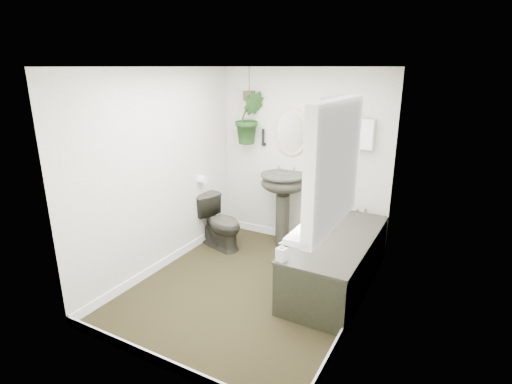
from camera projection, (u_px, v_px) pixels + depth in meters
The scene contains 22 objects.
floor at pixel (249, 288), 4.36m from camera, with size 2.30×2.80×0.02m, color black.
ceiling at pixel (248, 66), 3.66m from camera, with size 2.30×2.80×0.02m, color white.
wall_back at pixel (302, 159), 5.19m from camera, with size 2.30×0.02×2.30m, color silver.
wall_front at pixel (151, 237), 2.83m from camera, with size 2.30×0.02×2.30m, color silver.
wall_left at pixel (160, 172), 4.54m from camera, with size 0.02×2.80×2.30m, color silver.
wall_right at pixel (364, 205), 3.48m from camera, with size 0.02×2.80×2.30m, color silver.
skirting at pixel (249, 283), 4.34m from camera, with size 2.30×2.80×0.10m, color white.
bathtub at pixel (336, 261), 4.32m from camera, with size 0.72×1.72×0.58m, color #2B2B23, non-canonical shape.
bath_screen at pixel (327, 160), 4.58m from camera, with size 0.04×0.72×1.40m, color silver, non-canonical shape.
shower_box at pixel (365, 134), 4.64m from camera, with size 0.20×0.10×0.35m, color white.
oval_mirror at pixel (291, 132), 5.12m from camera, with size 0.46×0.03×0.62m, color #BCAE88.
wall_sconce at pixel (263, 137), 5.32m from camera, with size 0.04×0.04×0.22m, color black.
toilet_roll_holder at pixel (202, 180), 5.17m from camera, with size 0.11×0.11×0.11m, color white.
window_recess at pixel (335, 165), 2.77m from camera, with size 0.08×1.00×0.90m, color white.
window_sill at pixel (322, 219), 2.93m from camera, with size 0.18×1.00×0.04m, color white.
window_blinds at pixel (329, 164), 2.80m from camera, with size 0.01×0.86×0.76m, color white.
toilet at pixel (220, 222), 5.25m from camera, with size 0.38×0.67×0.69m, color #2B2B23.
pedestal_sink at pixel (283, 210), 5.24m from camera, with size 0.58×0.50×0.99m, color #2B2B23, non-canonical shape.
sill_plant at pixel (318, 198), 2.94m from camera, with size 0.23×0.20×0.25m, color black.
hanging_plant at pixel (249, 118), 5.22m from camera, with size 0.38×0.30×0.69m, color black.
soap_bottle at pixel (282, 251), 3.68m from camera, with size 0.09×0.09×0.19m, color black.
hanging_pot at pixel (249, 96), 5.14m from camera, with size 0.16×0.16×0.12m, color #382B1C.
Camera 1 is at (1.90, -3.34, 2.31)m, focal length 28.00 mm.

